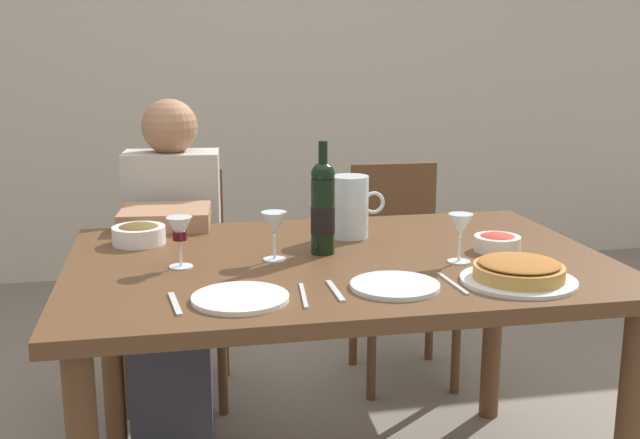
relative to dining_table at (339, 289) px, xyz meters
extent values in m
cube|color=beige|center=(0.00, 2.54, 0.73)|extent=(8.00, 0.10, 2.80)
cube|color=brown|center=(0.00, 0.00, 0.07)|extent=(1.50, 1.00, 0.04)
cylinder|color=brown|center=(0.67, -0.42, -0.31)|extent=(0.07, 0.07, 0.72)
cylinder|color=brown|center=(-0.67, 0.42, -0.31)|extent=(0.07, 0.07, 0.72)
cylinder|color=brown|center=(0.67, 0.42, -0.31)|extent=(0.07, 0.07, 0.72)
cylinder|color=black|center=(-0.04, 0.06, 0.20)|extent=(0.07, 0.07, 0.22)
sphere|color=black|center=(-0.04, 0.06, 0.32)|extent=(0.07, 0.07, 0.07)
cylinder|color=black|center=(-0.04, 0.06, 0.37)|extent=(0.03, 0.03, 0.09)
cylinder|color=black|center=(-0.04, 0.06, 0.19)|extent=(0.07, 0.07, 0.08)
cylinder|color=silver|center=(0.09, 0.23, 0.19)|extent=(0.12, 0.12, 0.19)
cylinder|color=silver|center=(0.09, 0.23, 0.15)|extent=(0.11, 0.11, 0.12)
torus|color=silver|center=(0.16, 0.23, 0.20)|extent=(0.07, 0.01, 0.07)
cylinder|color=silver|center=(0.39, -0.31, 0.10)|extent=(0.29, 0.29, 0.01)
cylinder|color=#C18E47|center=(0.39, -0.31, 0.12)|extent=(0.23, 0.23, 0.03)
ellipsoid|color=#9E6028|center=(0.39, -0.31, 0.14)|extent=(0.20, 0.20, 0.02)
cylinder|color=silver|center=(0.47, -0.02, 0.11)|extent=(0.13, 0.13, 0.04)
ellipsoid|color=#B2382D|center=(0.47, -0.02, 0.13)|extent=(0.11, 0.11, 0.03)
cylinder|color=white|center=(-0.56, 0.27, 0.12)|extent=(0.16, 0.16, 0.05)
ellipsoid|color=brown|center=(-0.56, 0.27, 0.14)|extent=(0.13, 0.13, 0.04)
cylinder|color=silver|center=(-0.18, 0.01, 0.09)|extent=(0.06, 0.06, 0.00)
cylinder|color=silver|center=(-0.18, 0.01, 0.13)|extent=(0.01, 0.01, 0.07)
cone|color=silver|center=(-0.18, 0.01, 0.20)|extent=(0.07, 0.07, 0.07)
cylinder|color=silver|center=(-0.44, -0.01, 0.09)|extent=(0.06, 0.06, 0.00)
cylinder|color=silver|center=(-0.44, -0.01, 0.13)|extent=(0.01, 0.01, 0.07)
cone|color=silver|center=(-0.44, -0.01, 0.20)|extent=(0.07, 0.07, 0.07)
cylinder|color=#470A14|center=(-0.44, -0.01, 0.18)|extent=(0.04, 0.04, 0.02)
cylinder|color=silver|center=(0.31, -0.11, 0.09)|extent=(0.06, 0.06, 0.00)
cylinder|color=silver|center=(0.31, -0.11, 0.13)|extent=(0.01, 0.01, 0.07)
cone|color=silver|center=(0.31, -0.11, 0.20)|extent=(0.07, 0.07, 0.06)
cylinder|color=silver|center=(0.07, -0.30, 0.10)|extent=(0.22, 0.22, 0.01)
cylinder|color=white|center=(-0.31, -0.32, 0.10)|extent=(0.23, 0.23, 0.01)
cube|color=silver|center=(-0.08, -0.30, 0.09)|extent=(0.01, 0.16, 0.00)
cube|color=silver|center=(0.22, -0.30, 0.09)|extent=(0.02, 0.18, 0.00)
cube|color=silver|center=(-0.16, -0.32, 0.09)|extent=(0.03, 0.18, 0.00)
cube|color=silver|center=(-0.46, -0.32, 0.09)|extent=(0.03, 0.16, 0.00)
cube|color=brown|center=(-0.45, 0.81, -0.21)|extent=(0.44, 0.44, 0.02)
cube|color=brown|center=(-0.43, 0.99, 0.00)|extent=(0.36, 0.06, 0.40)
cylinder|color=brown|center=(-0.64, 0.66, -0.44)|extent=(0.04, 0.04, 0.45)
cylinder|color=brown|center=(-0.30, 0.63, -0.44)|extent=(0.04, 0.04, 0.45)
cylinder|color=brown|center=(-0.60, 1.00, -0.44)|extent=(0.04, 0.04, 0.45)
cylinder|color=brown|center=(-0.26, 0.96, -0.44)|extent=(0.04, 0.04, 0.45)
cube|color=#B7B2A8|center=(-0.45, 0.77, 0.05)|extent=(0.36, 0.23, 0.50)
sphere|color=#9E7051|center=(-0.45, 0.77, 0.39)|extent=(0.20, 0.20, 0.20)
cube|color=#33333D|center=(-0.47, 0.58, -0.20)|extent=(0.34, 0.41, 0.14)
cube|color=#33333D|center=(-0.48, 0.43, -0.47)|extent=(0.28, 0.14, 0.40)
cube|color=#9E7051|center=(-0.48, 0.49, 0.12)|extent=(0.31, 0.27, 0.06)
cube|color=brown|center=(0.45, 0.80, -0.21)|extent=(0.41, 0.41, 0.02)
cube|color=brown|center=(0.46, 0.98, 0.00)|extent=(0.36, 0.04, 0.40)
cylinder|color=brown|center=(0.27, 0.63, -0.44)|extent=(0.04, 0.04, 0.45)
cylinder|color=brown|center=(0.61, 0.62, -0.44)|extent=(0.04, 0.04, 0.45)
cylinder|color=brown|center=(0.29, 0.97, -0.44)|extent=(0.04, 0.04, 0.45)
cylinder|color=brown|center=(0.63, 0.96, -0.44)|extent=(0.04, 0.04, 0.45)
camera|label=1|loc=(-0.46, -2.01, 0.67)|focal=42.72mm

